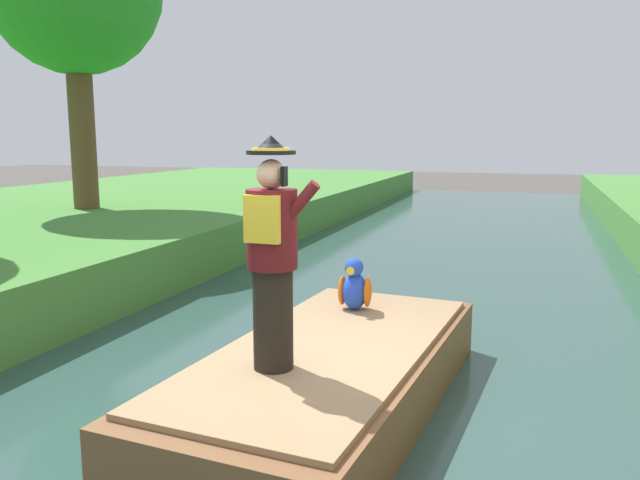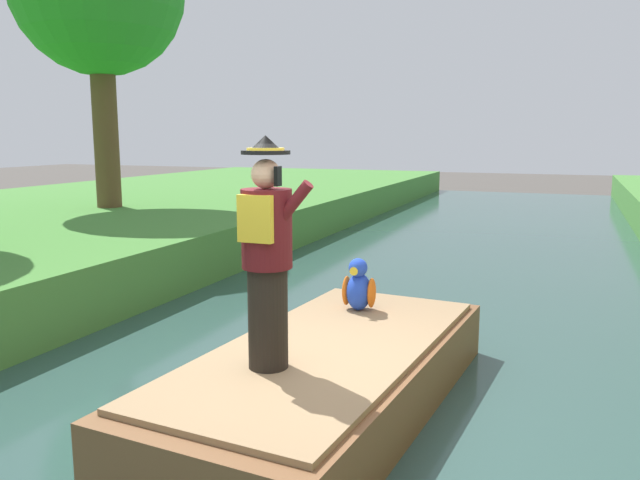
# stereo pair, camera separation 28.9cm
# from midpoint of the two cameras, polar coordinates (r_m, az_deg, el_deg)

# --- Properties ---
(ground_plane) EXTENTS (80.00, 80.00, 0.00)m
(ground_plane) POSITION_cam_midpoint_polar(r_m,az_deg,el_deg) (5.60, 0.31, -17.81)
(ground_plane) COLOR #4C4742
(canal_water) EXTENTS (7.09, 48.00, 0.10)m
(canal_water) POSITION_cam_midpoint_polar(r_m,az_deg,el_deg) (5.57, 0.31, -17.35)
(canal_water) COLOR #2D4C47
(canal_water) RESTS_ON ground
(boat) EXTENTS (2.15, 4.34, 0.61)m
(boat) POSITION_cam_midpoint_polar(r_m,az_deg,el_deg) (5.87, 2.15, -12.19)
(boat) COLOR brown
(boat) RESTS_ON canal_water
(person_pirate) EXTENTS (0.61, 0.42, 1.85)m
(person_pirate) POSITION_cam_midpoint_polar(r_m,az_deg,el_deg) (4.97, -3.12, -1.32)
(person_pirate) COLOR black
(person_pirate) RESTS_ON boat
(parrot_plush) EXTENTS (0.36, 0.34, 0.57)m
(parrot_plush) POSITION_cam_midpoint_polar(r_m,az_deg,el_deg) (6.78, 4.73, -4.31)
(parrot_plush) COLOR blue
(parrot_plush) RESTS_ON boat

